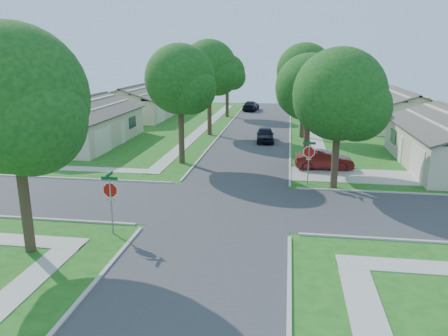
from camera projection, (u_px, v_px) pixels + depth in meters
ground at (225, 205)px, 24.51m from camera, size 100.00×100.00×0.00m
road_ns at (225, 205)px, 24.50m from camera, size 7.00×100.00×0.02m
sidewalk_ne at (313, 129)px, 48.48m from camera, size 1.20×40.00×0.04m
sidewalk_nw at (205, 126)px, 50.21m from camera, size 1.20×40.00×0.04m
driveway at (353, 176)px, 30.17m from camera, size 8.80×3.60×0.05m
stop_sign_sw at (110, 193)px, 20.15m from camera, size 1.05×0.80×2.98m
stop_sign_ne at (309, 154)px, 27.81m from camera, size 1.05×0.80×2.98m
tree_e_near at (310, 91)px, 30.98m from camera, size 4.97×4.80×8.28m
tree_e_mid at (305, 74)px, 42.28m from camera, size 5.59×5.40×9.21m
tree_e_far at (302, 71)px, 54.78m from camera, size 5.17×5.00×8.72m
tree_w_near at (181, 83)px, 32.18m from camera, size 5.38×5.20×8.97m
tree_w_mid at (210, 71)px, 43.55m from camera, size 5.80×5.60×9.56m
tree_w_far at (228, 74)px, 56.23m from camera, size 4.76×4.60×8.04m
tree_sw_corner at (15, 106)px, 17.25m from camera, size 6.21×6.00×9.55m
tree_ne_corner at (340, 99)px, 26.18m from camera, size 5.80×5.60×8.66m
house_ne_far at (401, 113)px, 49.56m from camera, size 8.42×13.60×4.23m
house_nw_near at (79, 127)px, 40.70m from camera, size 8.42×13.60×4.23m
house_nw_far at (139, 105)px, 56.95m from camera, size 8.42×13.60×4.23m
car_driveway at (324, 160)px, 31.79m from camera, size 4.27×1.75×1.38m
car_curb_east at (265, 135)px, 41.46m from camera, size 1.91×4.13×1.37m
car_curb_west at (251, 106)px, 63.48m from camera, size 2.32×4.87×1.37m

